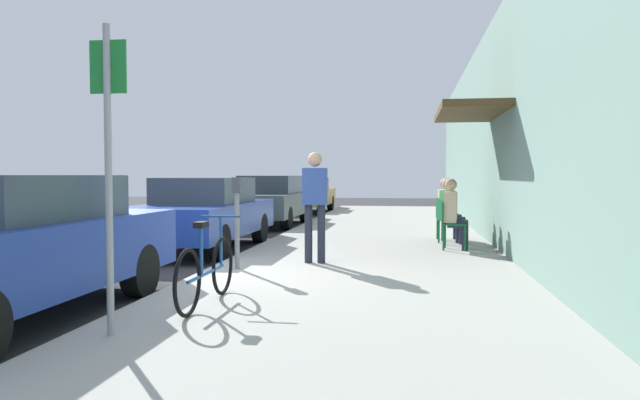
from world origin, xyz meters
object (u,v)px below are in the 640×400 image
at_px(cafe_chair_0, 450,222).
at_px(seated_patron_2, 448,207).
at_px(parking_meter, 237,216).
at_px(bicycle_0, 207,270).
at_px(cafe_chair_1, 447,218).
at_px(pedestrian_standing, 315,198).
at_px(seated_patron_0, 454,211).
at_px(parked_car_0, 3,246).
at_px(parked_car_1, 204,213).
at_px(cafe_chair_2, 445,216).
at_px(street_sign, 109,155).
at_px(parked_car_2, 270,200).
at_px(parked_car_3, 306,194).
at_px(seated_patron_1, 450,209).

bearing_deg(cafe_chair_0, seated_patron_2, 87.85).
relative_size(parking_meter, bicycle_0, 0.77).
bearing_deg(cafe_chair_1, bicycle_0, -115.92).
distance_m(parking_meter, pedestrian_standing, 1.27).
relative_size(seated_patron_0, cafe_chair_1, 1.48).
distance_m(parked_car_0, pedestrian_standing, 4.40).
distance_m(parked_car_0, parked_car_1, 5.71).
bearing_deg(cafe_chair_2, street_sign, -112.64).
bearing_deg(street_sign, seated_patron_0, 61.90).
relative_size(street_sign, cafe_chair_1, 2.99).
relative_size(parked_car_2, seated_patron_0, 3.41).
relative_size(parked_car_0, seated_patron_2, 3.41).
height_order(parked_car_0, seated_patron_0, parked_car_0).
bearing_deg(cafe_chair_0, pedestrian_standing, -137.77).
xyz_separation_m(parked_car_3, seated_patron_0, (4.81, -11.86, 0.10)).
distance_m(street_sign, seated_patron_2, 8.51).
xyz_separation_m(parked_car_2, cafe_chair_1, (4.75, -4.88, -0.12)).
bearing_deg(parked_car_0, seated_patron_2, 56.05).
xyz_separation_m(street_sign, cafe_chair_0, (3.25, 6.20, -1.02)).
distance_m(parking_meter, cafe_chair_0, 4.20).
height_order(parking_meter, seated_patron_1, parking_meter).
bearing_deg(cafe_chair_1, parked_car_0, -126.61).
relative_size(cafe_chair_0, cafe_chair_1, 1.00).
relative_size(seated_patron_1, cafe_chair_2, 1.48).
xyz_separation_m(cafe_chair_0, cafe_chair_1, (0.00, 0.85, 0.00)).
height_order(parked_car_0, parked_car_2, parked_car_0).
xyz_separation_m(parked_car_3, street_sign, (1.50, -18.05, 0.92)).
distance_m(cafe_chair_1, cafe_chair_2, 0.73).
height_order(street_sign, seated_patron_0, street_sign).
bearing_deg(parked_car_2, parking_meter, -79.59).
xyz_separation_m(seated_patron_0, seated_patron_2, (0.00, 1.61, 0.00)).
relative_size(cafe_chair_0, seated_patron_2, 0.67).
xyz_separation_m(parked_car_1, cafe_chair_0, (4.75, -0.17, -0.11)).
distance_m(bicycle_0, seated_patron_2, 7.20).
relative_size(bicycle_0, seated_patron_2, 1.33).
bearing_deg(parked_car_0, pedestrian_standing, 54.21).
xyz_separation_m(parked_car_1, pedestrian_standing, (2.57, -2.15, 0.39)).
distance_m(cafe_chair_0, seated_patron_0, 0.20).
relative_size(bicycle_0, cafe_chair_2, 1.97).
relative_size(seated_patron_0, cafe_chair_2, 1.48).
distance_m(seated_patron_0, cafe_chair_2, 1.61).
xyz_separation_m(cafe_chair_1, pedestrian_standing, (-2.18, -2.83, 0.50)).
bearing_deg(parked_car_2, bicycle_0, -79.89).
xyz_separation_m(parking_meter, bicycle_0, (0.36, -2.28, -0.41)).
xyz_separation_m(cafe_chair_1, seated_patron_2, (0.06, 0.75, 0.19)).
distance_m(parked_car_2, parking_meter, 8.58).
bearing_deg(bicycle_0, parked_car_0, -163.92).
distance_m(cafe_chair_0, pedestrian_standing, 2.99).
bearing_deg(parking_meter, parked_car_0, -118.68).
xyz_separation_m(seated_patron_1, seated_patron_2, (-0.00, 0.73, 0.00)).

